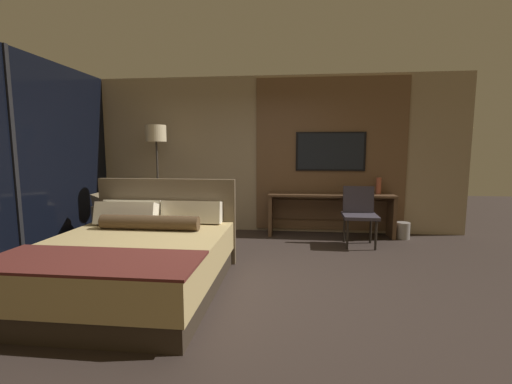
# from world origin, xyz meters

# --- Properties ---
(ground_plane) EXTENTS (16.00, 16.00, 0.00)m
(ground_plane) POSITION_xyz_m (0.00, 0.00, 0.00)
(ground_plane) COLOR #332823
(wall_back_tv_panel) EXTENTS (7.20, 0.09, 2.80)m
(wall_back_tv_panel) POSITION_xyz_m (0.19, 2.59, 1.40)
(wall_back_tv_panel) COLOR tan
(wall_back_tv_panel) RESTS_ON ground_plane
(wall_left_window) EXTENTS (0.06, 6.00, 2.80)m
(wall_left_window) POSITION_xyz_m (-3.00, 0.40, 1.32)
(wall_left_window) COLOR black
(wall_left_window) RESTS_ON ground_plane
(bed) EXTENTS (1.84, 2.12, 1.12)m
(bed) POSITION_xyz_m (-1.08, -0.29, 0.34)
(bed) COLOR #33281E
(bed) RESTS_ON ground_plane
(desk) EXTENTS (2.13, 0.45, 0.74)m
(desk) POSITION_xyz_m (1.24, 2.35, 0.51)
(desk) COLOR brown
(desk) RESTS_ON ground_plane
(tv) EXTENTS (1.21, 0.04, 0.68)m
(tv) POSITION_xyz_m (1.24, 2.52, 1.46)
(tv) COLOR black
(desk_chair) EXTENTS (0.53, 0.52, 0.92)m
(desk_chair) POSITION_xyz_m (1.63, 1.79, 0.56)
(desk_chair) COLOR #38333D
(desk_chair) RESTS_ON ground_plane
(armchair_by_window) EXTENTS (1.13, 1.13, 0.81)m
(armchair_by_window) POSITION_xyz_m (-2.13, 1.48, 0.28)
(armchair_by_window) COLOR #998460
(armchair_by_window) RESTS_ON ground_plane
(floor_lamp) EXTENTS (0.34, 0.34, 1.91)m
(floor_lamp) POSITION_xyz_m (-1.75, 2.03, 1.61)
(floor_lamp) COLOR #282623
(floor_lamp) RESTS_ON ground_plane
(vase_tall) EXTENTS (0.09, 0.09, 0.28)m
(vase_tall) POSITION_xyz_m (2.06, 2.39, 0.88)
(vase_tall) COLOR #B2563D
(vase_tall) RESTS_ON desk
(book) EXTENTS (0.24, 0.19, 0.03)m
(book) POSITION_xyz_m (1.73, 2.31, 0.75)
(book) COLOR navy
(book) RESTS_ON desk
(waste_bin) EXTENTS (0.22, 0.22, 0.28)m
(waste_bin) POSITION_xyz_m (2.44, 2.22, 0.14)
(waste_bin) COLOR gray
(waste_bin) RESTS_ON ground_plane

